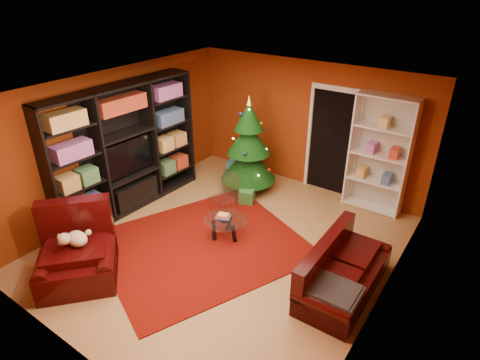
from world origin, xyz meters
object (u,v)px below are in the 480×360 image
Objects in this scene: christmas_tree at (249,146)px; sofa at (346,268)px; gift_box_red at (266,179)px; dog at (77,239)px; rug at (203,245)px; media_unit at (125,149)px; gift_box_teal at (235,166)px; coffee_table at (225,228)px; gift_box_green at (247,196)px; white_bookshelf at (379,155)px; armchair at (76,254)px; acrylic_chair at (224,198)px.

christmas_tree is 3.35m from sofa.
dog is (-0.69, -4.06, 0.55)m from gift_box_red.
media_unit is at bearing 173.32° from rug.
coffee_table reaches higher than gift_box_teal.
media_unit reaches higher than rug.
gift_box_red is at bearing 96.36° from gift_box_green.
rug is 2.79m from gift_box_teal.
white_bookshelf reaches higher than gift_box_red.
armchair is 1.56× the size of coffee_table.
gift_box_red is 0.11× the size of white_bookshelf.
media_unit is (-1.97, 0.23, 1.17)m from rug.
gift_box_red is at bearing 50.73° from sofa.
media_unit is 7.72× the size of dog.
armchair reaches higher than gift_box_teal.
christmas_tree is 7.15× the size of gift_box_green.
armchair is at bearing -94.24° from acrylic_chair.
dog is (0.99, -1.82, -0.51)m from media_unit.
gift_box_green is at bearing 28.37° from armchair.
armchair is at bearing -87.72° from gift_box_teal.
white_bookshelf is at bearing 9.22° from gift_box_red.
media_unit is 12.74× the size of gift_box_red.
rug is at bearing 98.30° from sofa.
gift_box_green is (1.78, 1.37, -1.04)m from media_unit.
rug is 1.98m from armchair.
dog is at bearing -99.64° from gift_box_red.
gift_box_red is 0.61× the size of dog.
acrylic_chair reaches higher than gift_box_teal.
armchair reaches higher than rug.
gift_box_teal is at bearing -174.36° from white_bookshelf.
acrylic_chair is (0.24, -1.16, -0.58)m from christmas_tree.
rug is 4.21× the size of coffee_table.
dog is at bearing 45.00° from armchair.
white_bookshelf is at bearing 5.25° from gift_box_teal.
gift_box_green is 0.24× the size of armchair.
media_unit is 10.93× the size of gift_box_green.
christmas_tree is 1.32m from acrylic_chair.
armchair is (-0.49, -3.74, -0.53)m from christmas_tree.
sofa is (3.31, 1.95, -0.29)m from dog.
dog is at bearing -87.73° from gift_box_teal.
gift_box_red is (0.85, -0.08, -0.03)m from gift_box_teal.
armchair is at bearing -119.36° from coffee_table.
christmas_tree reaches higher than sofa.
sofa reaches higher than gift_box_teal.
christmas_tree reaches higher than dog.
armchair is at bearing -97.52° from christmas_tree.
white_bookshelf is 3.07× the size of coffee_table.
armchair is (-0.78, -3.26, 0.31)m from gift_box_green.
christmas_tree reaches higher than gift_box_green.
white_bookshelf is at bearing 56.18° from rug.
armchair reaches higher than coffee_table.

